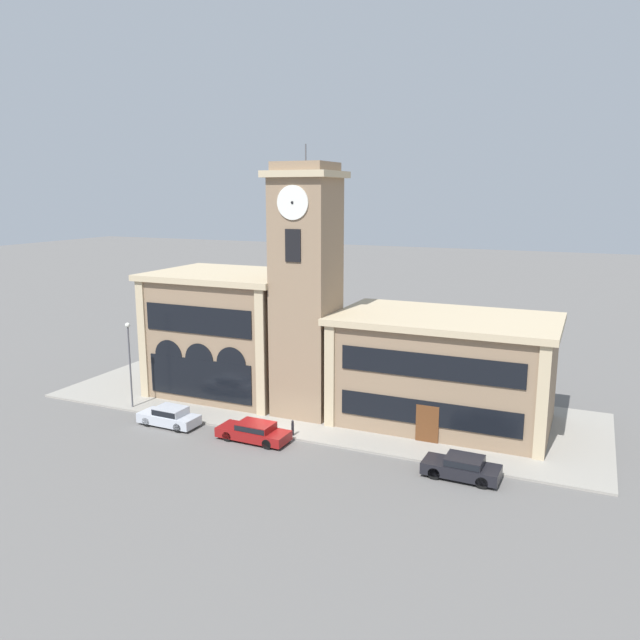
% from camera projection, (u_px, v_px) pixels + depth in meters
% --- Properties ---
extents(ground_plane, '(300.00, 300.00, 0.00)m').
position_uv_depth(ground_plane, '(275.00, 437.00, 41.67)').
color(ground_plane, '#605E5B').
extents(sidewalk_kerb, '(41.62, 13.59, 0.15)m').
position_uv_depth(sidewalk_kerb, '(316.00, 405.00, 47.75)').
color(sidewalk_kerb, gray).
rests_on(sidewalk_kerb, ground_plane).
extents(clock_tower, '(4.78, 4.78, 19.29)m').
position_uv_depth(clock_tower, '(306.00, 292.00, 44.38)').
color(clock_tower, '#897056').
rests_on(clock_tower, ground_plane).
extents(town_hall_left_wing, '(11.90, 9.27, 9.86)m').
position_uv_depth(town_hall_left_wing, '(229.00, 333.00, 50.33)').
color(town_hall_left_wing, '#897056').
rests_on(town_hall_left_wing, ground_plane).
extents(town_hall_right_wing, '(15.17, 9.27, 7.72)m').
position_uv_depth(town_hall_right_wing, '(444.00, 369.00, 43.63)').
color(town_hall_right_wing, '#897056').
rests_on(town_hall_right_wing, ground_plane).
extents(parked_car_near, '(4.41, 1.89, 1.37)m').
position_uv_depth(parked_car_near, '(169.00, 416.00, 43.58)').
color(parked_car_near, '#B2B7C1').
rests_on(parked_car_near, ground_plane).
extents(parked_car_mid, '(4.92, 1.96, 1.27)m').
position_uv_depth(parked_car_mid, '(254.00, 431.00, 40.90)').
color(parked_car_mid, maroon).
rests_on(parked_car_mid, ground_plane).
extents(parked_car_far, '(4.39, 1.95, 1.32)m').
position_uv_depth(parked_car_far, '(462.00, 467.00, 35.52)').
color(parked_car_far, black).
rests_on(parked_car_far, ground_plane).
extents(street_lamp, '(0.36, 0.36, 6.51)m').
position_uv_depth(street_lamp, '(129.00, 353.00, 46.29)').
color(street_lamp, '#4C4C51').
rests_on(street_lamp, sidewalk_kerb).
extents(bollard, '(0.18, 0.18, 1.06)m').
position_uv_depth(bollard, '(293.00, 428.00, 41.47)').
color(bollard, black).
rests_on(bollard, sidewalk_kerb).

